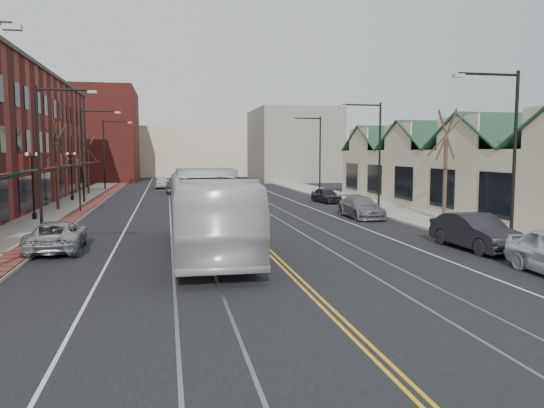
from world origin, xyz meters
name	(u,v)px	position (x,y,z in m)	size (l,w,h in m)	color
ground	(309,291)	(0.00, 0.00, 0.00)	(160.00, 160.00, 0.00)	black
sidewalk_left	(48,220)	(-12.00, 20.00, 0.07)	(4.00, 120.00, 0.15)	gray
sidewalk_right	(396,212)	(12.00, 20.00, 0.07)	(4.00, 120.00, 0.15)	gray
building_right	(471,181)	(18.00, 20.00, 2.30)	(8.00, 36.00, 4.60)	#BDAD92
backdrop_left	(90,135)	(-16.00, 70.00, 7.00)	(14.00, 18.00, 14.00)	maroon
backdrop_mid	(190,152)	(0.00, 85.00, 4.50)	(22.00, 14.00, 9.00)	#BDAD92
backdrop_right	(293,145)	(15.00, 65.00, 5.50)	(12.00, 16.00, 11.00)	slate
streetlight_l_1	(47,142)	(-11.05, 16.00, 5.03)	(3.33, 0.25, 8.00)	black
streetlight_l_2	(88,145)	(-11.05, 32.00, 5.03)	(3.33, 0.25, 8.00)	black
streetlight_l_3	(108,147)	(-11.05, 48.00, 5.03)	(3.33, 0.25, 8.00)	black
streetlight_r_0	(507,139)	(11.05, 6.00, 5.03)	(3.33, 0.25, 8.00)	black
streetlight_r_1	(374,144)	(11.05, 22.00, 5.03)	(3.33, 0.25, 8.00)	black
streetlight_r_2	(316,146)	(11.05, 38.00, 5.03)	(3.33, 0.25, 8.00)	black
lamppost_l_2	(33,187)	(-12.80, 20.00, 2.20)	(0.84, 0.28, 4.27)	black
lamppost_l_3	(72,177)	(-12.80, 34.00, 2.20)	(0.84, 0.28, 4.27)	black
tree_left_near	(56,164)	(-12.50, 26.00, 3.51)	(1.78, 1.37, 6.48)	#382B21
tree_left_far	(88,163)	(-12.50, 42.00, 3.28)	(1.66, 1.28, 6.02)	#382B21
tree_right_mid	(446,163)	(12.50, 14.00, 3.75)	(1.90, 1.46, 6.93)	#382B21
manhole_far	(6,253)	(-11.20, 8.00, 0.16)	(0.60, 0.60, 0.02)	#592D19
traffic_signal	(79,181)	(-10.60, 24.00, 2.35)	(0.18, 0.15, 3.80)	black
transit_bus	(208,212)	(-2.66, 7.16, 1.83)	(3.08, 13.15, 3.66)	silver
parked_suv	(57,236)	(-9.30, 8.81, 0.69)	(2.29, 4.96, 1.38)	#999BA0
parked_car_b	(475,232)	(9.30, 5.48, 0.82)	(1.74, 5.00, 1.65)	black
parked_car_c	(361,207)	(8.41, 17.60, 0.72)	(2.03, 4.99, 1.45)	slate
parked_car_d	(326,195)	(9.30, 28.46, 0.67)	(1.57, 3.91, 1.33)	black
distant_car_left	(174,188)	(-3.65, 41.72, 0.64)	(1.36, 3.89, 1.28)	black
distant_car_right	(255,187)	(5.07, 41.30, 0.66)	(1.86, 4.56, 1.32)	slate
distant_car_far	(162,182)	(-5.08, 50.24, 0.75)	(1.78, 4.42, 1.50)	silver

